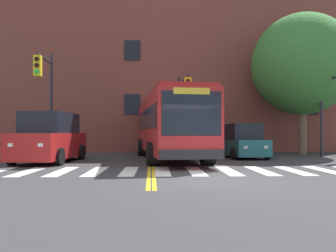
# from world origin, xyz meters

# --- Properties ---
(ground_plane) EXTENTS (120.00, 120.00, 0.00)m
(ground_plane) POSITION_xyz_m (0.00, 0.00, 0.00)
(ground_plane) COLOR #38383A
(crosswalk) EXTENTS (15.13, 3.24, 0.01)m
(crosswalk) POSITION_xyz_m (-0.25, 2.20, 0.00)
(crosswalk) COLOR white
(crosswalk) RESTS_ON ground
(lane_line_yellow_inner) EXTENTS (0.12, 36.00, 0.01)m
(lane_line_yellow_inner) POSITION_xyz_m (-1.95, 16.20, 0.00)
(lane_line_yellow_inner) COLOR gold
(lane_line_yellow_inner) RESTS_ON ground
(lane_line_yellow_outer) EXTENTS (0.12, 36.00, 0.01)m
(lane_line_yellow_outer) POSITION_xyz_m (-1.79, 16.20, 0.00)
(lane_line_yellow_outer) COLOR gold
(lane_line_yellow_outer) RESTS_ON ground
(city_bus) EXTENTS (3.64, 11.32, 3.31)m
(city_bus) POSITION_xyz_m (-0.95, 7.59, 1.83)
(city_bus) COLOR #B22323
(city_bus) RESTS_ON ground
(car_red_near_lane) EXTENTS (2.61, 5.18, 2.35)m
(car_red_near_lane) POSITION_xyz_m (-6.67, 6.06, 1.11)
(car_red_near_lane) COLOR #AD1E1E
(car_red_near_lane) RESTS_ON ground
(car_teal_far_lane) EXTENTS (2.19, 3.74, 1.89)m
(car_teal_far_lane) POSITION_xyz_m (3.22, 8.10, 0.86)
(car_teal_far_lane) COLOR #236B70
(car_teal_far_lane) RESTS_ON ground
(traffic_light_near_corner) EXTENTS (0.51, 2.88, 4.73)m
(traffic_light_near_corner) POSITION_xyz_m (8.08, 7.45, 3.19)
(traffic_light_near_corner) COLOR #28282D
(traffic_light_near_corner) RESTS_ON ground
(traffic_light_far_corner) EXTENTS (0.35, 2.60, 5.73)m
(traffic_light_far_corner) POSITION_xyz_m (-7.34, 7.46, 3.74)
(traffic_light_far_corner) COLOR #28282D
(traffic_light_far_corner) RESTS_ON ground
(traffic_light_overhead) EXTENTS (0.41, 3.93, 4.89)m
(traffic_light_overhead) POSITION_xyz_m (-0.09, 8.93, 3.24)
(traffic_light_overhead) COLOR #28282D
(traffic_light_overhead) RESTS_ON ground
(street_tree_curbside_large) EXTENTS (8.98, 9.04, 8.92)m
(street_tree_curbside_large) POSITION_xyz_m (7.71, 10.50, 5.72)
(street_tree_curbside_large) COLOR brown
(street_tree_curbside_large) RESTS_ON ground
(building_facade) EXTENTS (31.82, 6.32, 13.48)m
(building_facade) POSITION_xyz_m (-3.21, 16.17, 6.74)
(building_facade) COLOR brown
(building_facade) RESTS_ON ground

